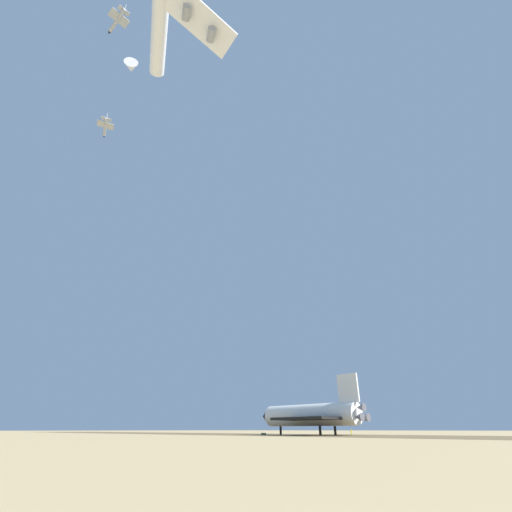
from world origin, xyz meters
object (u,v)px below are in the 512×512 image
space_shuttle (309,415)px  chase_jet_lead (105,127)px  ground_crew_near_nose (351,432)px  ground_support_crate (264,434)px  chase_jet_right_wing (117,20)px

space_shuttle → chase_jet_lead: bearing=34.8°
space_shuttle → ground_crew_near_nose: space_shuttle is taller
chase_jet_lead → ground_crew_near_nose: bearing=-123.1°
space_shuttle → ground_crew_near_nose: size_ratio=22.35×
ground_crew_near_nose → ground_support_crate: bearing=-129.5°
ground_crew_near_nose → ground_support_crate: ground_crew_near_nose is taller
space_shuttle → chase_jet_right_wing: bearing=64.1°
chase_jet_lead → ground_support_crate: chase_jet_lead is taller
chase_jet_right_wing → ground_support_crate: (-31.90, -56.97, -159.23)m
chase_jet_lead → chase_jet_right_wing: (-42.82, 19.51, 16.98)m
ground_support_crate → chase_jet_right_wing: bearing=60.8°
space_shuttle → ground_support_crate: bearing=63.0°
chase_jet_lead → chase_jet_right_wing: size_ratio=0.99×
chase_jet_right_wing → space_shuttle: bearing=-118.4°
chase_jet_right_wing → ground_support_crate: 172.09m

